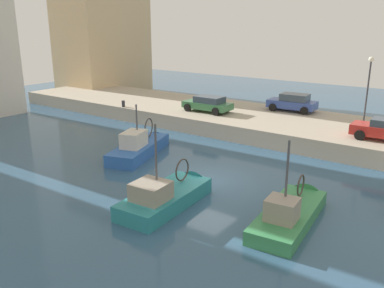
# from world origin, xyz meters

# --- Properties ---
(water_surface) EXTENTS (80.00, 80.00, 0.00)m
(water_surface) POSITION_xyz_m (0.00, 0.00, 0.00)
(water_surface) COLOR #335675
(water_surface) RESTS_ON ground
(quay_wall) EXTENTS (9.00, 56.00, 1.20)m
(quay_wall) POSITION_xyz_m (11.50, 0.00, 0.60)
(quay_wall) COLOR #ADA08C
(quay_wall) RESTS_ON ground
(fishing_boat_blue) EXTENTS (6.86, 3.82, 4.24)m
(fishing_boat_blue) POSITION_xyz_m (1.20, 6.18, 0.15)
(fishing_boat_blue) COLOR #2D60B7
(fishing_boat_blue) RESTS_ON ground
(fishing_boat_green) EXTENTS (6.47, 2.43, 4.73)m
(fishing_boat_green) POSITION_xyz_m (-1.71, -5.50, 0.11)
(fishing_boat_green) COLOR #388951
(fishing_boat_green) RESTS_ON ground
(fishing_boat_teal) EXTENTS (6.10, 2.42, 5.02)m
(fishing_boat_teal) POSITION_xyz_m (-3.62, -0.16, 0.13)
(fishing_boat_teal) COLOR teal
(fishing_boat_teal) RESTS_ON ground
(parked_car_blue) EXTENTS (2.11, 4.02, 1.47)m
(parked_car_blue) POSITION_xyz_m (14.40, 1.32, 1.94)
(parked_car_blue) COLOR #334C9E
(parked_car_blue) RESTS_ON quay_wall
(parked_car_green) EXTENTS (1.99, 4.07, 1.30)m
(parked_car_green) POSITION_xyz_m (10.06, 6.89, 1.87)
(parked_car_green) COLOR #387547
(parked_car_green) RESTS_ON quay_wall
(mooring_bollard_north) EXTENTS (0.28, 0.28, 0.55)m
(mooring_bollard_north) POSITION_xyz_m (7.35, 14.00, 1.48)
(mooring_bollard_north) COLOR #2D2D33
(mooring_bollard_north) RESTS_ON quay_wall
(quay_streetlamp) EXTENTS (0.36, 0.36, 4.83)m
(quay_streetlamp) POSITION_xyz_m (13.00, -4.70, 4.45)
(quay_streetlamp) COLOR #38383D
(quay_streetlamp) RESTS_ON quay_wall
(waterfront_building_east_mid) EXTENTS (10.33, 7.03, 14.93)m
(waterfront_building_east_mid) POSITION_xyz_m (16.92, 26.89, 7.49)
(waterfront_building_east_mid) COLOR #D1B284
(waterfront_building_east_mid) RESTS_ON ground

